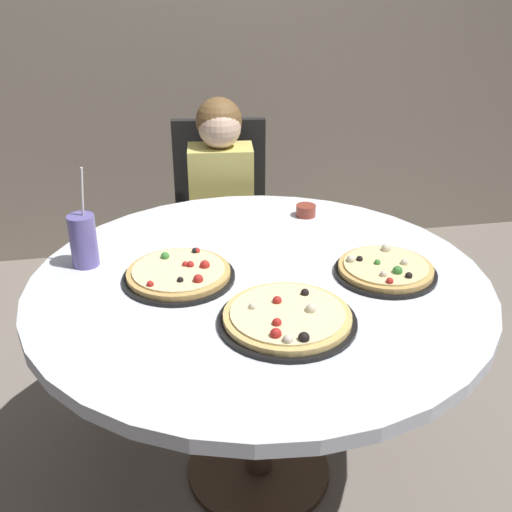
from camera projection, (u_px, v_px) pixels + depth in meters
The scene contains 9 objects.
ground_plane at pixel (259, 471), 2.15m from camera, with size 8.00×8.00×0.00m, color slate.
dining_table at pixel (259, 305), 1.85m from camera, with size 1.33×1.33×0.75m.
chair_wooden at pixel (221, 219), 2.75m from camera, with size 0.44×0.44×0.95m.
diner_child at pixel (223, 246), 2.61m from camera, with size 0.29×0.42×1.08m.
pizza_veggie at pixel (385, 269), 1.83m from camera, with size 0.30×0.30×0.05m.
pizza_cheese at pixel (287, 318), 1.59m from camera, with size 0.36×0.36×0.05m.
pizza_pepperoni at pixel (179, 274), 1.80m from camera, with size 0.32×0.32×0.05m.
soda_cup at pixel (83, 240), 1.85m from camera, with size 0.08×0.08×0.31m.
sauce_bowl at pixel (306, 211), 2.22m from camera, with size 0.07×0.07×0.04m, color brown.
Camera 1 is at (-0.29, -1.56, 1.62)m, focal length 43.95 mm.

